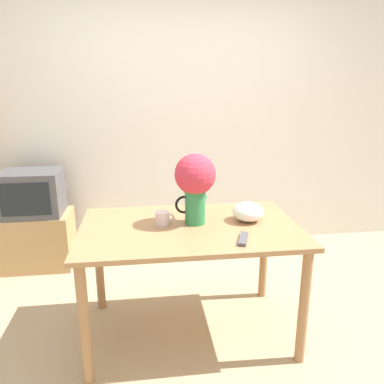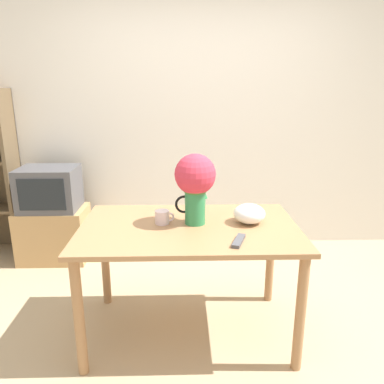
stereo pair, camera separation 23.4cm
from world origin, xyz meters
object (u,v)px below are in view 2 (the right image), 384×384
object	(u,v)px
tv_set	(49,189)
white_bowl	(249,214)
coffee_mug	(163,217)
flower_vase	(195,181)

from	to	relation	value
tv_set	white_bowl	bearing A→B (deg)	-33.73
coffee_mug	tv_set	bearing A→B (deg)	134.92
white_bowl	flower_vase	bearing A→B (deg)	179.71
flower_vase	tv_set	bearing A→B (deg)	139.84
coffee_mug	tv_set	size ratio (longest dim) A/B	0.24
flower_vase	coffee_mug	bearing A→B (deg)	179.97
tv_set	coffee_mug	bearing A→B (deg)	-45.08
flower_vase	coffee_mug	world-z (taller)	flower_vase
flower_vase	tv_set	size ratio (longest dim) A/B	0.87
white_bowl	tv_set	bearing A→B (deg)	146.27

